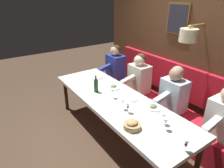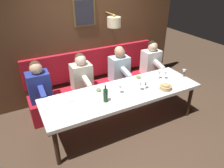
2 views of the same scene
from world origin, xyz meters
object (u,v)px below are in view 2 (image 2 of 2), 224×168
wine_glass_4 (160,73)px  wine_bottle (106,95)px  dining_table (123,95)px  wine_glass_1 (165,74)px  wine_glass_2 (120,87)px  diner_nearest (151,59)px  diner_far (39,83)px  diner_middle (81,74)px  wine_glass_5 (146,83)px  diner_near (119,65)px  wine_glass_3 (184,72)px  bread_bowl (166,87)px  wine_glass_0 (141,85)px

wine_glass_4 → wine_bottle: 1.32m
dining_table → wine_glass_1: bearing=-87.3°
dining_table → wine_glass_2: (-0.02, 0.08, 0.18)m
diner_nearest → diner_far: bearing=90.0°
diner_nearest → diner_middle: same height
diner_far → wine_glass_5: (-0.97, -1.69, 0.04)m
diner_middle → wine_glass_2: size_ratio=4.82×
diner_near → diner_middle: bearing=90.0°
diner_far → wine_glass_4: (-0.77, -2.16, 0.04)m
diner_nearest → diner_near: 0.85m
diner_middle → wine_glass_4: diner_middle is taller
wine_glass_5 → wine_glass_3: bearing=-88.0°
diner_nearest → wine_glass_1: diner_nearest is taller
diner_far → bread_bowl: size_ratio=3.60×
wine_glass_3 → wine_glass_4: 0.50m
dining_table → diner_nearest: (0.88, -1.27, 0.13)m
dining_table → wine_bottle: wine_bottle is taller
wine_glass_5 → wine_bottle: 0.82m
diner_far → wine_glass_0: diner_far is taller
wine_glass_2 → wine_glass_3: size_ratio=1.00×
wine_glass_1 → wine_bottle: 1.40m
diner_near → wine_glass_4: diner_near is taller
wine_glass_4 → wine_glass_5: (-0.21, 0.48, -0.00)m
dining_table → wine_glass_1: (0.05, -0.97, 0.18)m
dining_table → wine_glass_5: size_ratio=17.37×
wine_glass_4 → wine_bottle: (-0.25, 1.29, -0.00)m
diner_nearest → diner_far: (0.00, 2.55, 0.00)m
wine_glass_2 → wine_glass_4: (0.13, -0.96, 0.00)m
diner_nearest → wine_glass_4: bearing=153.4°
wine_bottle → diner_middle: bearing=2.3°
diner_nearest → wine_glass_4: 0.86m
dining_table → diner_near: bearing=-25.3°
wine_glass_0 → wine_glass_2: (0.08, 0.37, 0.00)m
wine_glass_0 → wine_glass_3: (0.04, -1.06, -0.00)m
wine_glass_1 → bread_bowl: wine_glass_1 is taller
dining_table → wine_glass_3: wine_glass_3 is taller
diner_near → diner_middle: size_ratio=1.00×
wine_glass_4 → wine_bottle: bearing=100.8°
dining_table → diner_near: size_ratio=3.60×
diner_nearest → wine_glass_2: bearing=123.8°
wine_glass_0 → wine_glass_5: same height
diner_middle → diner_far: (0.00, 0.83, 0.00)m
wine_glass_0 → wine_bottle: (-0.04, 0.70, -0.00)m
diner_near → wine_glass_5: size_ratio=4.82×
wine_glass_1 → wine_glass_3: size_ratio=1.00×
diner_far → wine_glass_0: 1.85m
wine_glass_4 → wine_bottle: wine_bottle is taller
wine_glass_2 → diner_nearest: bearing=-56.2°
wine_glass_0 → wine_glass_4: bearing=-70.3°
wine_glass_3 → wine_glass_0: bearing=92.1°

